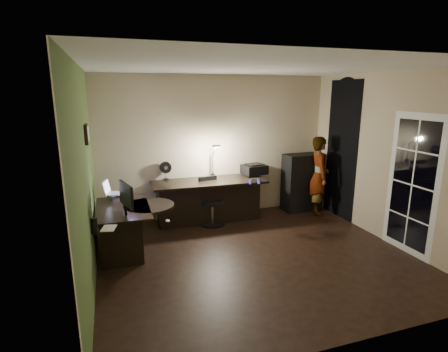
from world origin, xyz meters
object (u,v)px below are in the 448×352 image
object	(u,v)px
desk_left	(124,230)
cabinet	(302,182)
desk_right	(209,201)
office_chair	(212,202)
monitor	(125,204)
person	(319,176)

from	to	relation	value
desk_left	cabinet	xyz separation A→B (m)	(3.57, 0.93, 0.23)
desk_left	desk_right	size ratio (longest dim) A/B	0.59
office_chair	desk_left	bearing A→B (deg)	-164.21
desk_right	office_chair	size ratio (longest dim) A/B	2.42
desk_right	monitor	world-z (taller)	monitor
desk_left	office_chair	distance (m)	1.74
desk_left	desk_right	xyz separation A→B (m)	(1.58, 0.87, 0.04)
cabinet	office_chair	xyz separation A→B (m)	(-1.99, -0.22, -0.15)
cabinet	office_chair	bearing A→B (deg)	-176.21
desk_left	office_chair	bearing A→B (deg)	24.24
person	desk_right	bearing A→B (deg)	101.56
desk_left	person	xyz separation A→B (m)	(3.76, 0.62, 0.42)
desk_right	office_chair	distance (m)	0.18
desk_right	office_chair	bearing A→B (deg)	-87.03
desk_left	person	size ratio (longest dim) A/B	0.80
monitor	person	xyz separation A→B (m)	(3.73, 0.97, -0.09)
desk_right	person	bearing A→B (deg)	-5.25
monitor	desk_left	bearing A→B (deg)	80.44
desk_left	person	bearing A→B (deg)	9.73
desk_right	monitor	distance (m)	2.03
desk_left	person	world-z (taller)	person
office_chair	monitor	bearing A→B (deg)	-154.11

